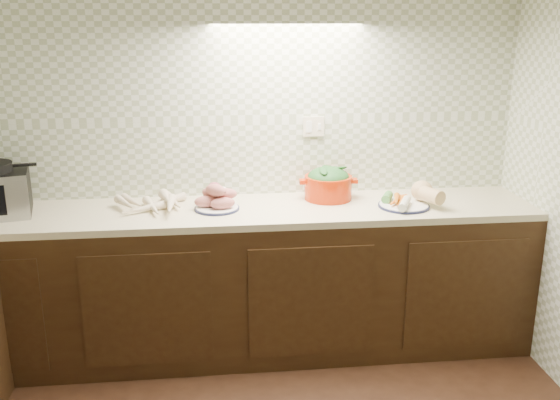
{
  "coord_description": "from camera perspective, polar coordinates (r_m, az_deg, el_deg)",
  "views": [
    {
      "loc": [
        -0.08,
        -1.94,
        1.98
      ],
      "look_at": [
        0.28,
        1.25,
        1.02
      ],
      "focal_mm": 40.0,
      "sensor_mm": 36.0,
      "label": 1
    }
  ],
  "objects": [
    {
      "name": "room",
      "position": [
        1.98,
        -4.12,
        6.27
      ],
      "size": [
        3.6,
        3.6,
        2.6
      ],
      "color": "black",
      "rests_on": "ground"
    },
    {
      "name": "counter",
      "position": [
        3.1,
        -17.29,
        -13.8
      ],
      "size": [
        3.6,
        3.6,
        0.9
      ],
      "color": "black",
      "rests_on": "ground"
    },
    {
      "name": "parsnip_pile",
      "position": [
        3.69,
        -12.13,
        -0.2
      ],
      "size": [
        0.45,
        0.39,
        0.08
      ],
      "color": "beige",
      "rests_on": "counter"
    },
    {
      "name": "sweet_potato_plate",
      "position": [
        3.6,
        -5.79,
        -0.02
      ],
      "size": [
        0.27,
        0.26,
        0.15
      ],
      "rotation": [
        0.0,
        0.0,
        -0.37
      ],
      "color": "#161B3C",
      "rests_on": "counter"
    },
    {
      "name": "onion_bowl",
      "position": [
        3.71,
        -5.79,
        0.41
      ],
      "size": [
        0.17,
        0.17,
        0.13
      ],
      "color": "black",
      "rests_on": "counter"
    },
    {
      "name": "dutch_oven",
      "position": [
        3.78,
        4.43,
        1.52
      ],
      "size": [
        0.36,
        0.3,
        0.2
      ],
      "rotation": [
        0.0,
        0.0,
        -0.04
      ],
      "color": "#BB2503",
      "rests_on": "counter"
    },
    {
      "name": "veg_plate",
      "position": [
        3.75,
        12.01,
        0.3
      ],
      "size": [
        0.38,
        0.37,
        0.14
      ],
      "rotation": [
        0.0,
        0.0,
        0.3
      ],
      "color": "#161B3C",
      "rests_on": "counter"
    }
  ]
}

